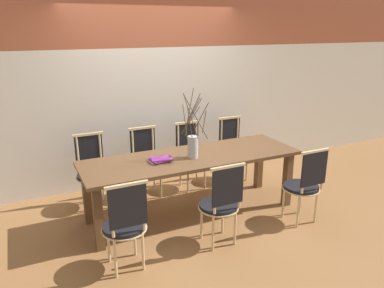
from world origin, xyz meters
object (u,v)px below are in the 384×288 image
book_stack (161,160)px  chair_far_center (191,154)px  dining_table (192,164)px  vase_centerpiece (193,145)px  chair_near_center (305,183)px

book_stack → chair_far_center: bearing=46.0°
dining_table → chair_far_center: size_ratio=2.80×
chair_far_center → dining_table: bearing=65.8°
vase_centerpiece → book_stack: 0.41m
chair_near_center → vase_centerpiece: size_ratio=1.16×
chair_far_center → vase_centerpiece: bearing=66.3°
dining_table → chair_near_center: chair_near_center is taller
vase_centerpiece → book_stack: bearing=174.1°
vase_centerpiece → book_stack: (-0.39, 0.04, -0.14)m
chair_near_center → chair_far_center: same height
dining_table → vase_centerpiece: (-0.01, -0.05, 0.26)m
chair_near_center → vase_centerpiece: bearing=147.4°
chair_near_center → book_stack: 1.68m
chair_far_center → book_stack: (-0.74, -0.77, 0.28)m
chair_near_center → dining_table: bearing=145.1°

